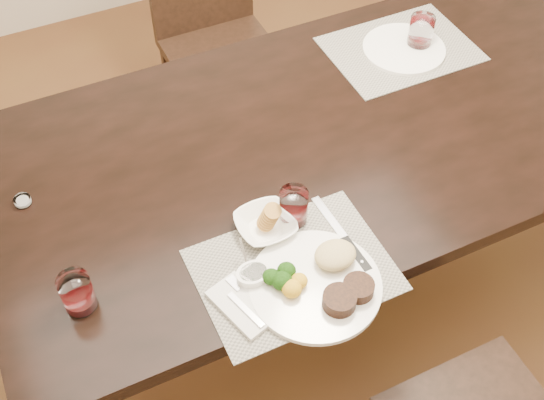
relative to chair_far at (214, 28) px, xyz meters
name	(u,v)px	position (x,y,z in m)	size (l,w,h in m)	color
ground_plane	(317,278)	(0.00, -0.93, -0.50)	(4.50, 4.50, 0.00)	#4E2B19
dining_table	(329,152)	(0.00, -0.93, 0.16)	(2.00, 1.00, 0.75)	black
chair_far	(214,28)	(0.00, 0.00, 0.00)	(0.42, 0.42, 0.90)	black
placemat_near	(293,270)	(-0.31, -1.32, 0.25)	(0.46, 0.34, 0.00)	gray
placemat_far	(400,49)	(0.39, -0.69, 0.25)	(0.46, 0.34, 0.00)	gray
dinner_plate	(322,281)	(-0.27, -1.39, 0.27)	(0.32, 0.32, 0.06)	white
napkin_fork	(243,305)	(-0.46, -1.36, 0.26)	(0.14, 0.18, 0.02)	silver
steak_knife	(349,246)	(-0.16, -1.32, 0.26)	(0.03, 0.27, 0.01)	silver
cracker_bowl	(265,224)	(-0.32, -1.18, 0.27)	(0.15, 0.15, 0.07)	white
sauce_ramekin	(253,275)	(-0.41, -1.30, 0.27)	(0.08, 0.12, 0.07)	white
wine_glass_near	(294,208)	(-0.24, -1.18, 0.30)	(0.07, 0.07, 0.10)	silver
far_plate	(404,49)	(0.39, -0.71, 0.26)	(0.26, 0.26, 0.01)	white
wine_glass_far	(421,33)	(0.45, -0.71, 0.30)	(0.08, 0.08, 0.11)	silver
wine_glass_side	(78,294)	(-0.80, -1.19, 0.29)	(0.07, 0.07, 0.10)	silver
salt_cellar	(23,201)	(-0.85, -0.83, 0.26)	(0.04, 0.04, 0.02)	silver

